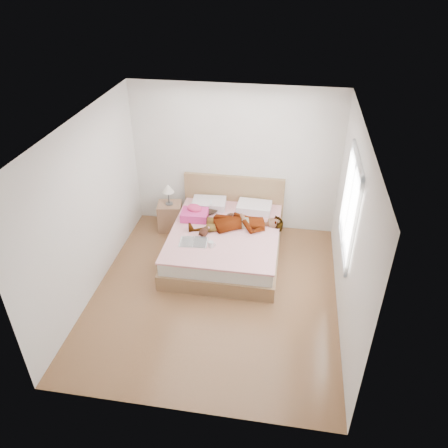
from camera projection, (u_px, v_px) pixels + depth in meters
name	position (u px, v px, depth m)	size (l,w,h in m)	color
ground	(215.00, 293.00, 6.57)	(4.00, 4.00, 0.00)	#4E2E18
woman	(236.00, 220.00, 7.14)	(0.59, 1.58, 0.22)	white
hair	(208.00, 207.00, 7.63)	(0.44, 0.54, 0.08)	black
phone	(211.00, 202.00, 7.51)	(0.05, 0.10, 0.01)	silver
room_shell	(350.00, 207.00, 5.77)	(4.00, 4.00, 4.00)	white
bed	(226.00, 240.00, 7.28)	(1.80, 2.08, 1.00)	olive
towel	(195.00, 213.00, 7.36)	(0.46, 0.39, 0.23)	#EC408D
magazine	(194.00, 242.00, 6.79)	(0.46, 0.32, 0.03)	silver
coffee_mug	(211.00, 244.00, 6.68)	(0.12, 0.09, 0.09)	silver
plush_toy	(204.00, 232.00, 6.94)	(0.18, 0.24, 0.12)	black
nightstand	(170.00, 214.00, 7.92)	(0.48, 0.44, 0.91)	brown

